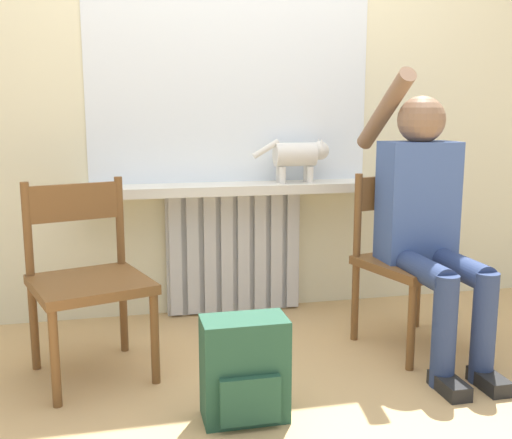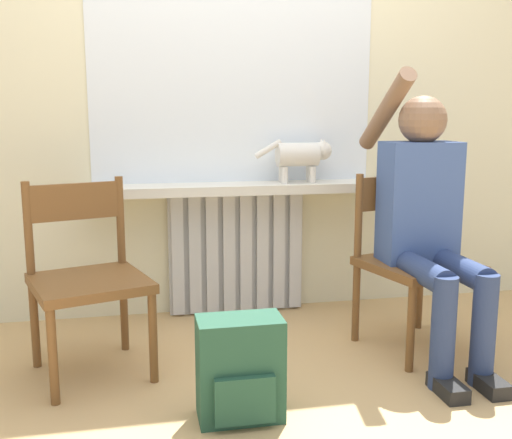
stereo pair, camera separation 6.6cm
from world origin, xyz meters
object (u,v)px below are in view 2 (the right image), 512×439
chair_left (87,275)px  cat (302,155)px  backpack (240,370)px  person (428,215)px  chair_right (412,259)px

chair_left → cat: bearing=9.8°
chair_left → backpack: 0.82m
cat → backpack: cat is taller
person → backpack: 1.13m
backpack → chair_left: bearing=136.6°
backpack → chair_right: bearing=30.2°
chair_left → chair_right: same height
chair_right → backpack: chair_right is taller
chair_right → backpack: bearing=-164.6°
chair_right → cat: 0.83m
chair_left → cat: (1.10, 0.58, 0.45)m
person → backpack: bearing=-155.5°
person → cat: bearing=119.7°
chair_left → person: 1.52m
chair_right → person: bearing=-99.3°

